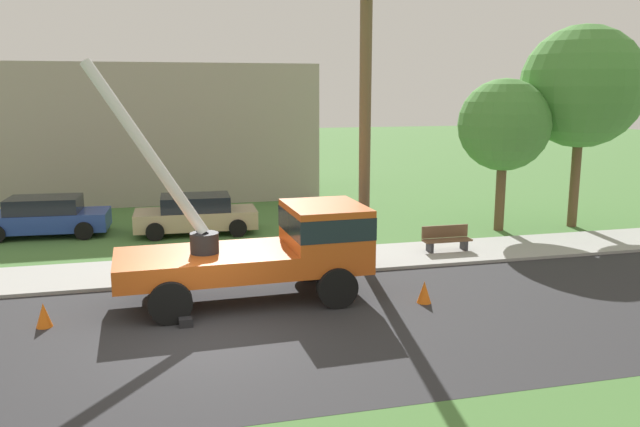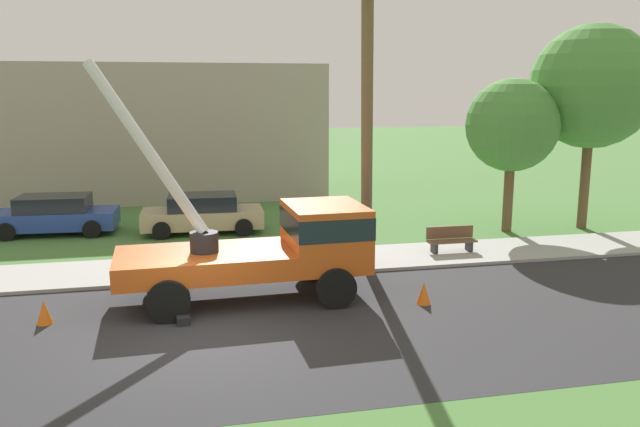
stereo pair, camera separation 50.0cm
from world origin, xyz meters
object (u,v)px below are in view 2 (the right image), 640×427
utility_truck (276,243)px  park_bench (451,240)px  parked_sedan_blue (55,215)px  roadside_tree_far (592,87)px  traffic_cone_behind (44,312)px  parked_sedan_tan (203,214)px  traffic_cone_ahead (424,293)px  roadside_tree_near (512,126)px  leaning_utility_pole (367,116)px

utility_truck → park_bench: 6.91m
parked_sedan_blue → roadside_tree_far: 20.35m
roadside_tree_far → traffic_cone_behind: bearing=-160.4°
utility_truck → parked_sedan_tan: 8.17m
traffic_cone_ahead → parked_sedan_tan: bearing=118.2°
traffic_cone_ahead → park_bench: size_ratio=0.35×
utility_truck → parked_sedan_blue: utility_truck is taller
roadside_tree_near → parked_sedan_blue: bearing=169.0°
traffic_cone_behind → roadside_tree_near: size_ratio=0.10×
roadside_tree_near → roadside_tree_far: bearing=-1.7°
park_bench → roadside_tree_far: size_ratio=0.21×
roadside_tree_far → park_bench: bearing=-158.1°
parked_sedan_tan → utility_truck: bearing=-79.1°
roadside_tree_near → leaning_utility_pole: bearing=-146.8°
traffic_cone_ahead → parked_sedan_tan: parked_sedan_tan is taller
park_bench → roadside_tree_far: 8.56m
traffic_cone_ahead → parked_sedan_blue: size_ratio=0.12×
traffic_cone_ahead → traffic_cone_behind: same height
leaning_utility_pole → parked_sedan_tan: size_ratio=1.97×
parked_sedan_tan → leaning_utility_pole: bearing=-57.7°
roadside_tree_near → roadside_tree_far: (3.10, -0.09, 1.39)m
traffic_cone_behind → park_bench: 12.20m
parked_sedan_tan → traffic_cone_ahead: bearing=-61.8°
utility_truck → roadside_tree_near: bearing=30.8°
leaning_utility_pole → roadside_tree_far: 10.91m
leaning_utility_pole → roadside_tree_near: bearing=33.2°
traffic_cone_ahead → traffic_cone_behind: (-8.93, 0.56, 0.00)m
traffic_cone_behind → parked_sedan_blue: 9.84m
utility_truck → parked_sedan_tan: utility_truck is taller
parked_sedan_tan → roadside_tree_near: roadside_tree_near is taller
traffic_cone_behind → roadside_tree_far: bearing=19.6°
park_bench → roadside_tree_far: (6.54, 2.63, 4.85)m
parked_sedan_tan → roadside_tree_far: (14.23, -2.36, 4.60)m
parked_sedan_blue → leaning_utility_pole: bearing=-38.7°
utility_truck → traffic_cone_behind: (-5.44, -0.81, -1.13)m
traffic_cone_ahead → utility_truck: bearing=158.5°
traffic_cone_ahead → roadside_tree_near: size_ratio=0.10×
leaning_utility_pole → parked_sedan_blue: size_ratio=1.96×
parked_sedan_blue → park_bench: 14.28m
traffic_cone_ahead → traffic_cone_behind: size_ratio=1.00×
park_bench → roadside_tree_near: size_ratio=0.28×
utility_truck → parked_sedan_blue: size_ratio=1.52×
roadside_tree_near → traffic_cone_behind: bearing=-156.5°
parked_sedan_tan → park_bench: (7.68, -4.99, -0.25)m
leaning_utility_pole → roadside_tree_near: leaning_utility_pole is taller
parked_sedan_tan → roadside_tree_near: size_ratio=0.79×
utility_truck → roadside_tree_near: utility_truck is taller
traffic_cone_ahead → roadside_tree_near: (6.10, 7.10, 3.65)m
utility_truck → park_bench: size_ratio=4.27×
park_bench → leaning_utility_pole: bearing=-152.5°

